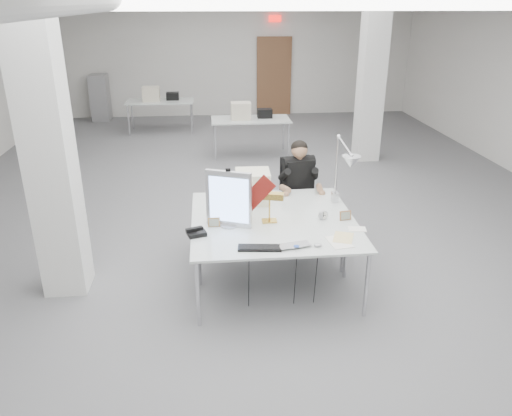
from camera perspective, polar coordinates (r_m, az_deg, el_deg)
The scene contains 23 objects.
room_shell at distance 7.35m, azimuth 0.09°, elevation 12.45°, with size 10.04×14.04×3.24m.
desk_main at distance 5.14m, azimuth 2.63°, elevation -3.40°, with size 1.80×0.90×0.03m, color silver.
desk_second at distance 5.95m, azimuth 1.41°, elevation 0.39°, with size 1.80×0.90×0.03m, color silver.
bg_desk_a at distance 10.35m, azimuth -0.61°, elevation 10.07°, with size 1.60×0.80×0.03m, color silver.
bg_desk_b at distance 12.52m, azimuth -10.90°, elevation 11.88°, with size 1.60×0.80×0.03m, color silver.
filing_cabinet at distance 14.20m, azimuth -17.38°, elevation 11.94°, with size 0.45×0.55×1.20m, color gray.
office_chair at distance 6.72m, azimuth 4.72°, elevation 1.32°, with size 0.55×0.55×1.12m, color black, non-canonical shape.
seated_person at distance 6.56m, azimuth 4.89°, elevation 3.94°, with size 0.44×0.55×0.83m, color black, non-canonical shape.
monitor at distance 5.25m, azimuth -3.14°, elevation 1.03°, with size 0.50×0.05×0.62m, color silver.
pennant at distance 5.22m, azimuth 0.14°, elevation 1.64°, with size 0.42×0.01×0.18m, color maroon.
keyboard at distance 4.87m, azimuth 0.42°, elevation -4.58°, with size 0.42×0.14×0.02m, color black.
laptop at distance 4.89m, azimuth 4.65°, elevation -4.55°, with size 0.32×0.21×0.03m, color #A1A2A6.
mouse at distance 4.95m, azimuth 7.08°, elevation -4.24°, with size 0.08×0.05×0.03m, color #A2A2A6.
bankers_lamp at distance 5.40m, azimuth 1.55°, elevation 0.03°, with size 0.29×0.12×0.33m, color #B67F39, non-canonical shape.
desk_phone at distance 5.19m, azimuth -6.84°, elevation -2.84°, with size 0.19×0.17×0.05m, color black.
picture_frame_left at distance 5.34m, azimuth -4.83°, elevation -1.63°, with size 0.13×0.01×0.10m, color #B3844D.
picture_frame_right at distance 5.57m, azimuth 10.18°, elevation -0.84°, with size 0.13×0.01×0.11m, color #AF784B.
desk_clock at distance 5.55m, azimuth 7.67°, elevation -0.82°, with size 0.11×0.11×0.03m, color #A6A6AB.
paper_stack_a at distance 5.08m, azimuth 9.49°, elevation -3.85°, with size 0.20×0.29×0.01m, color white.
paper_stack_b at distance 5.17m, azimuth 9.94°, elevation -3.36°, with size 0.19×0.27×0.01m, color #EED58E.
paper_stack_c at distance 5.39m, azimuth 11.48°, elevation -2.37°, with size 0.19×0.13×0.01m, color white.
beige_monitor at distance 5.94m, azimuth -0.38°, elevation 2.47°, with size 0.40×0.38×0.38m, color beige.
architect_lamp at distance 5.72m, azimuth 9.80°, elevation 3.49°, with size 0.21×0.62×0.79m, color silver, non-canonical shape.
Camera 1 is at (-0.69, -7.06, 3.00)m, focal length 35.00 mm.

